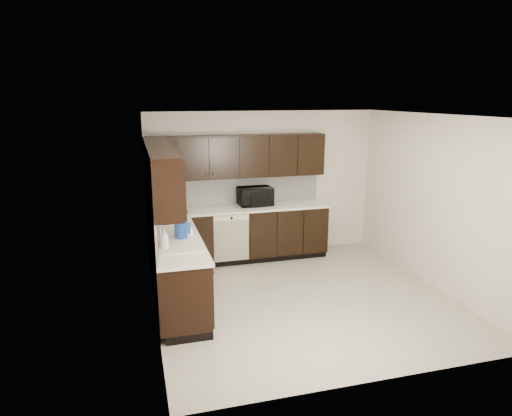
{
  "coord_description": "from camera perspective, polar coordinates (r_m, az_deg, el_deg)",
  "views": [
    {
      "loc": [
        -2.18,
        -5.51,
        2.74
      ],
      "look_at": [
        -0.51,
        0.6,
        1.18
      ],
      "focal_mm": 32.0,
      "sensor_mm": 36.0,
      "label": 1
    }
  ],
  "objects": [
    {
      "name": "floor",
      "position": [
        6.53,
        5.81,
        -11.07
      ],
      "size": [
        4.0,
        4.0,
        0.0
      ],
      "primitive_type": "plane",
      "color": "#A59E88",
      "rests_on": "ground"
    },
    {
      "name": "ceiling",
      "position": [
        5.93,
        6.41,
        11.42
      ],
      "size": [
        4.0,
        4.0,
        0.0
      ],
      "primitive_type": "plane",
      "rotation": [
        3.14,
        0.0,
        0.0
      ],
      "color": "white",
      "rests_on": "wall_back"
    },
    {
      "name": "wall_back",
      "position": [
        7.96,
        0.87,
        3.04
      ],
      "size": [
        4.0,
        0.02,
        2.5
      ],
      "primitive_type": "cube",
      "color": "beige",
      "rests_on": "floor"
    },
    {
      "name": "wall_left",
      "position": [
        5.71,
        -12.96,
        -1.67
      ],
      "size": [
        0.02,
        4.0,
        2.5
      ],
      "primitive_type": "cube",
      "color": "beige",
      "rests_on": "floor"
    },
    {
      "name": "wall_right",
      "position": [
        7.08,
        21.36,
        0.7
      ],
      "size": [
        0.02,
        4.0,
        2.5
      ],
      "primitive_type": "cube",
      "color": "beige",
      "rests_on": "floor"
    },
    {
      "name": "wall_front",
      "position": [
        4.39,
        15.64,
        -6.55
      ],
      "size": [
        4.0,
        0.02,
        2.5
      ],
      "primitive_type": "cube",
      "color": "beige",
      "rests_on": "floor"
    },
    {
      "name": "lower_cabinets",
      "position": [
        7.12,
        -4.98,
        -5.32
      ],
      "size": [
        3.0,
        2.8,
        0.9
      ],
      "color": "black",
      "rests_on": "floor"
    },
    {
      "name": "countertop",
      "position": [
        6.96,
        -5.08,
        -1.39
      ],
      "size": [
        3.03,
        2.83,
        0.04
      ],
      "color": "beige",
      "rests_on": "lower_cabinets"
    },
    {
      "name": "backsplash",
      "position": [
        7.07,
        -7.1,
        0.97
      ],
      "size": [
        3.0,
        2.8,
        0.48
      ],
      "color": "silver",
      "rests_on": "countertop"
    },
    {
      "name": "upper_cabinets",
      "position": [
        6.87,
        -6.15,
        5.62
      ],
      "size": [
        3.0,
        2.8,
        0.7
      ],
      "color": "black",
      "rests_on": "wall_back"
    },
    {
      "name": "dishwasher",
      "position": [
        7.41,
        -3.09,
        -3.42
      ],
      "size": [
        0.58,
        0.04,
        0.78
      ],
      "color": "beige",
      "rests_on": "lower_cabinets"
    },
    {
      "name": "sink",
      "position": [
        5.83,
        -9.61,
        -4.99
      ],
      "size": [
        0.54,
        0.82,
        0.42
      ],
      "color": "beige",
      "rests_on": "countertop"
    },
    {
      "name": "microwave",
      "position": [
        7.69,
        -0.11,
        1.46
      ],
      "size": [
        0.57,
        0.4,
        0.31
      ],
      "primitive_type": "imported",
      "rotation": [
        0.0,
        0.0,
        0.05
      ],
      "color": "black",
      "rests_on": "countertop"
    },
    {
      "name": "soap_bottle_a",
      "position": [
        6.04,
        -8.43,
        -2.7
      ],
      "size": [
        0.11,
        0.12,
        0.2
      ],
      "primitive_type": "imported",
      "rotation": [
        0.0,
        0.0,
        0.36
      ],
      "color": "gray",
      "rests_on": "countertop"
    },
    {
      "name": "soap_bottle_b",
      "position": [
        5.6,
        -11.38,
        -3.79
      ],
      "size": [
        0.11,
        0.11,
        0.27
      ],
      "primitive_type": "imported",
      "rotation": [
        0.0,
        0.0,
        0.07
      ],
      "color": "gray",
      "rests_on": "countertop"
    },
    {
      "name": "toaster_oven",
      "position": [
        7.42,
        -11.57,
        0.37
      ],
      "size": [
        0.4,
        0.34,
        0.22
      ],
      "primitive_type": "cube",
      "rotation": [
        0.0,
        0.0,
        -0.26
      ],
      "color": "silver",
      "rests_on": "countertop"
    },
    {
      "name": "storage_bin",
      "position": [
        7.09,
        -10.96,
        -0.45
      ],
      "size": [
        0.51,
        0.45,
        0.17
      ],
      "primitive_type": "cube",
      "rotation": [
        0.0,
        0.0,
        -0.38
      ],
      "color": "silver",
      "rests_on": "countertop"
    },
    {
      "name": "blue_pitcher",
      "position": [
        5.95,
        -9.34,
        -2.67
      ],
      "size": [
        0.18,
        0.18,
        0.26
      ],
      "primitive_type": "cylinder",
      "rotation": [
        0.0,
        0.0,
        -0.04
      ],
      "color": "#103A9B",
      "rests_on": "countertop"
    },
    {
      "name": "teal_tumbler",
      "position": [
        6.69,
        -9.37,
        -1.14
      ],
      "size": [
        0.1,
        0.1,
        0.19
      ],
      "primitive_type": "cylinder",
      "rotation": [
        0.0,
        0.0,
        -0.14
      ],
      "color": "#0E8D9C",
      "rests_on": "countertop"
    },
    {
      "name": "paper_towel_roll",
      "position": [
        7.0,
        -9.52,
        0.05
      ],
      "size": [
        0.18,
        0.18,
        0.31
      ],
      "primitive_type": "cylinder",
      "rotation": [
        0.0,
        0.0,
        -0.28
      ],
      "color": "silver",
      "rests_on": "countertop"
    }
  ]
}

